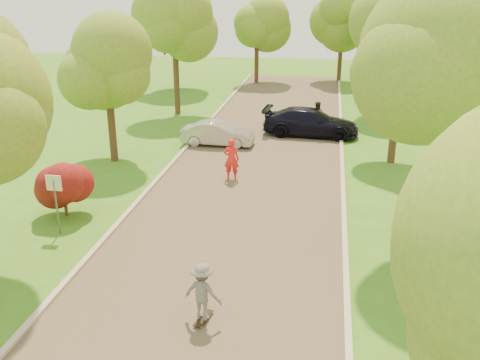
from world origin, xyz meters
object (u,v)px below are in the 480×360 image
Objects in this scene: street_sign at (55,192)px; silver_sedan at (218,134)px; dark_sedan at (311,122)px; person_olive at (317,117)px; person_striped at (231,159)px; longboard at (203,318)px; skateboarder at (203,292)px.

street_sign is 0.57× the size of silver_sedan.
dark_sedan is (8.10, 14.16, -0.78)m from street_sign.
person_striped is at bearing 58.37° from person_olive.
longboard is 0.45× the size of person_striped.
street_sign is at bearing 153.82° from dark_sedan.
longboard is (2.85, -15.60, -0.55)m from silver_sedan.
person_striped is (-1.19, 10.57, 0.85)m from longboard.
dark_sedan is 2.88× the size of person_striped.
silver_sedan is at bearing 25.13° from person_olive.
person_striped reaches higher than person_olive.
silver_sedan is 15.87m from longboard.
silver_sedan is at bearing -66.52° from skateboarder.
street_sign reaches higher than person_olive.
skateboarder reaches higher than longboard.
skateboarder is at bearing 73.51° from person_olive.
skateboarder is (-0.00, 0.00, 0.80)m from longboard.
person_olive is at bearing -16.51° from dark_sedan.
silver_sedan is 5.31m from person_striped.
silver_sedan is at bearing 123.27° from dark_sedan.
person_olive reaches higher than longboard.
skateboarder reaches higher than dark_sedan.
person_olive is at bearing -83.59° from longboard.
skateboarder is 10.63m from person_striped.
street_sign reaches higher than longboard.
skateboarder is at bearing 13.14° from longboard.
silver_sedan is 6.23m from person_olive.
person_striped is at bearing -70.45° from longboard.
person_olive is (0.30, 0.82, 0.12)m from dark_sedan.
person_striped is at bearing -70.45° from skateboarder.
skateboarder is at bearing 177.49° from dark_sedan.
street_sign is 7.46m from skateboarder.
skateboarder is 0.84× the size of person_striped.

